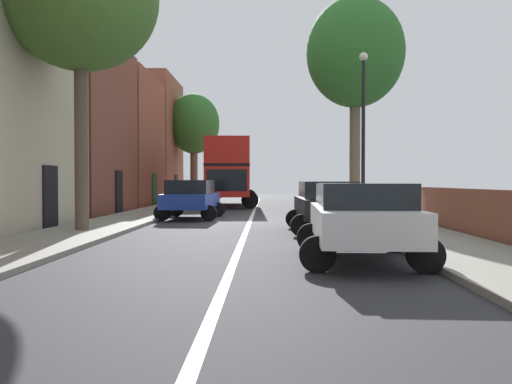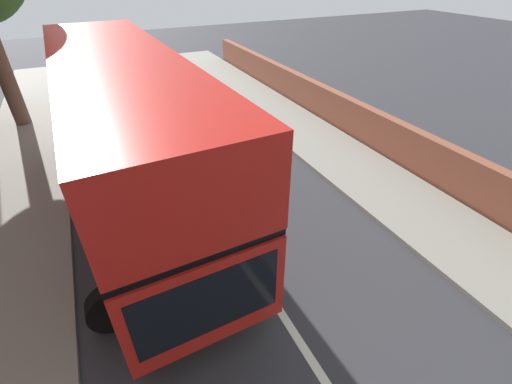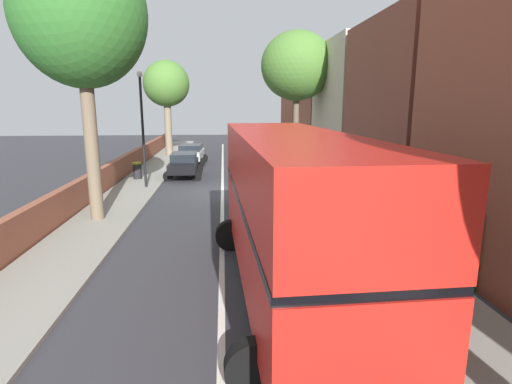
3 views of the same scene
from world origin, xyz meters
The scene contains 16 objects.
ground_plane centered at (0.00, 0.00, 0.00)m, with size 84.00×84.00×0.00m, color #333338.
road_centre_line centered at (0.00, 0.00, 0.00)m, with size 0.16×54.00×0.01m, color silver.
sidewalk_left centered at (-4.90, 0.00, 0.06)m, with size 2.60×60.00×0.12m, color gray.
sidewalk_right centered at (4.90, 0.00, 0.06)m, with size 2.60×60.00×0.12m, color gray.
terraced_houses_left centered at (-8.50, -0.27, 4.49)m, with size 4.07×47.68×10.29m.
boundary_wall_right centered at (6.45, 0.00, 0.68)m, with size 0.36×54.00×1.37m, color brown.
double_decker_bus centered at (-1.70, 12.31, 2.35)m, with size 3.83×10.23×4.06m.
parked_car_green_left_0 centered at (-2.50, -20.01, 0.91)m, with size 2.50×4.17×1.59m.
parked_car_black_right_1 centered at (2.50, -4.92, 0.90)m, with size 2.43×4.25×1.57m.
parked_car_white_right_2 centered at (2.50, -10.76, 0.90)m, with size 2.60×4.34×1.54m.
parked_car_blue_left_3 centered at (-2.50, 0.76, 0.93)m, with size 2.63×4.35×1.63m.
street_tree_right_1 centered at (5.08, 5.20, 7.93)m, with size 4.86×4.86×10.61m.
street_tree_left_2 centered at (-4.92, -5.42, 7.07)m, with size 4.66×4.66×9.19m.
street_tree_right_3 centered at (4.87, -16.02, 6.34)m, with size 4.06×4.06×8.35m.
lamppost_right centered at (4.30, -1.23, 3.81)m, with size 0.32×0.32×6.31m.
litter_bin_right centered at (5.30, -3.90, 0.64)m, with size 0.55×0.55×1.03m.
Camera 3 is at (-0.12, 21.68, 4.73)m, focal length 28.54 mm.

